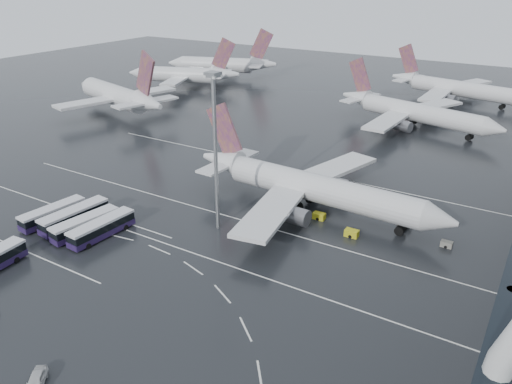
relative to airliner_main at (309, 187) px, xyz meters
The scene contains 23 objects.
ground 23.82m from the airliner_main, 102.20° to the right, with size 420.00×420.00×0.00m, color black.
lane_marking_near 25.75m from the airliner_main, 101.25° to the right, with size 120.00×0.25×0.01m, color silver.
lane_marking_mid 12.76m from the airliner_main, 114.48° to the right, with size 120.00×0.25×0.01m, color silver.
lane_marking_far 18.41m from the airliner_main, 106.09° to the left, with size 120.00×0.25×0.01m, color silver.
bus_bay_line_south 48.66m from the airliner_main, 126.68° to the right, with size 28.00×0.25×0.01m, color silver.
bus_bay_line_north 37.16m from the airliner_main, 141.70° to the right, with size 28.00×0.25×0.01m, color silver.
airliner_main is the anchor object (origin of this frame).
airliner_gate_b 65.04m from the airliner_main, 88.57° to the left, with size 51.07×45.25×17.93m.
airliner_gate_c 104.40m from the airliner_main, 87.18° to the left, with size 49.98×45.37×17.92m.
jet_remote_west 87.61m from the airliner_main, 159.27° to the left, with size 49.60×40.25×21.79m.
jet_remote_mid 113.90m from the airliner_main, 140.82° to the left, with size 43.57×35.47×19.44m.
jet_remote_far 129.91m from the airliner_main, 132.23° to the left, with size 46.39×37.74×20.63m.
bus_row_near_a 47.70m from the airliner_main, 141.76° to the right, with size 4.03×12.49×3.02m.
bus_row_near_b 43.56m from the airliner_main, 139.46° to the right, with size 4.13×13.34×3.23m.
bus_row_near_c 41.32m from the airliner_main, 134.71° to the right, with size 4.49×12.71×3.06m.
bus_row_near_d 38.52m from the airliner_main, 131.57° to the right, with size 3.64×12.73×3.10m.
van_curve_b 56.90m from the airliner_main, 95.94° to the right, with size 1.72×4.27×1.45m, color silver.
floodlight_mast 22.67m from the airliner_main, 123.86° to the right, with size 2.12×2.12×27.70m.
gse_cart_belly_a 13.35m from the airliner_main, 28.20° to the right, with size 2.34×1.38×1.27m, color #B2AD17.
gse_cart_belly_b 18.57m from the airliner_main, ahead, with size 2.46×1.46×1.34m, color slate.
gse_cart_belly_c 6.11m from the airliner_main, 39.11° to the right, with size 2.25×1.33×1.23m, color #B2AD17.
gse_cart_belly_d 26.43m from the airliner_main, ahead, with size 1.89×1.12×1.03m, color slate.
gse_cart_belly_e 13.83m from the airliner_main, 33.85° to the left, with size 2.06×1.22×1.12m, color #B2AD17.
Camera 1 is at (41.83, -56.49, 42.45)m, focal length 35.00 mm.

